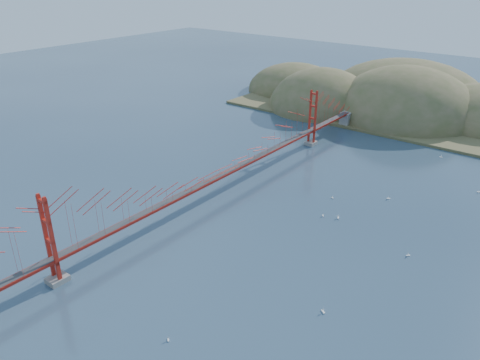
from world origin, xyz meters
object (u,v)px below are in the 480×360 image
Objects in this scene: bridge at (219,155)px; sailboat_0 at (338,217)px; sailboat_2 at (323,311)px; sailboat_1 at (333,197)px.

bridge is 127.90× the size of sailboat_0.
bridge is at bearing 151.50° from sailboat_2.
bridge is at bearing -166.01° from sailboat_0.
sailboat_0 is at bearing 13.99° from bridge.
sailboat_0 is 1.31× the size of sailboat_1.
sailboat_0 reaches higher than sailboat_1.
bridge is at bearing -146.60° from sailboat_1.
bridge reaches higher than sailboat_1.
sailboat_2 is (27.94, -15.17, -6.85)m from bridge.
sailboat_2 reaches higher than sailboat_1.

